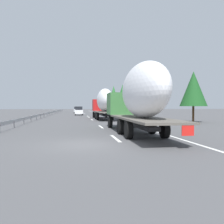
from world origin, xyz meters
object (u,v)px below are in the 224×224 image
object	(u,v)px
truck_trailing	(138,96)
road_sign	(110,106)
car_black_suv	(77,109)
car_silver_hatch	(77,110)
car_white_van	(79,111)
truck_lead	(104,102)

from	to	relation	value
truck_trailing	road_sign	size ratio (longest dim) A/B	4.77
car_black_suv	road_sign	world-z (taller)	road_sign
car_silver_hatch	road_sign	distance (m)	21.07
car_white_van	truck_lead	bearing A→B (deg)	-169.21
car_black_suv	road_sign	bearing A→B (deg)	-170.24
truck_trailing	truck_lead	bearing A→B (deg)	-0.00
truck_trailing	car_white_van	distance (m)	37.85
road_sign	car_silver_hatch	bearing A→B (deg)	18.98
truck_lead	car_silver_hatch	size ratio (longest dim) A/B	2.96
truck_lead	car_silver_hatch	world-z (taller)	truck_lead
truck_trailing	car_black_suv	size ratio (longest dim) A/B	3.41
car_silver_hatch	car_white_van	bearing A→B (deg)	-178.95
truck_trailing	road_sign	distance (m)	34.63
truck_trailing	car_black_suv	xyz separation A→B (m)	(73.07, 3.54, -1.64)
car_silver_hatch	car_white_van	world-z (taller)	car_white_van
car_black_suv	car_white_van	bearing A→B (deg)	-179.84
truck_lead	truck_trailing	distance (m)	19.63
truck_lead	road_sign	xyz separation A→B (m)	(14.85, -3.10, -0.49)
truck_lead	car_silver_hatch	distance (m)	34.99
truck_lead	truck_trailing	world-z (taller)	truck_trailing
truck_trailing	car_silver_hatch	bearing A→B (deg)	3.94
car_silver_hatch	truck_trailing	bearing A→B (deg)	-176.06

